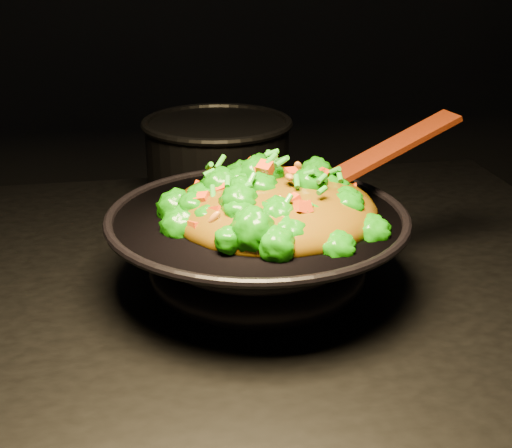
{
  "coord_description": "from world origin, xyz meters",
  "views": [
    {
      "loc": [
        -0.1,
        -0.88,
        1.35
      ],
      "look_at": [
        0.05,
        -0.04,
        0.99
      ],
      "focal_mm": 50.0,
      "sensor_mm": 36.0,
      "label": 1
    }
  ],
  "objects": [
    {
      "name": "back_pot",
      "position": [
        0.05,
        0.32,
        0.97
      ],
      "size": [
        0.33,
        0.33,
        0.14
      ],
      "primitive_type": "cylinder",
      "rotation": [
        0.0,
        0.0,
        0.42
      ],
      "color": "black",
      "rests_on": "stovetop"
    },
    {
      "name": "stir_fry",
      "position": [
        0.08,
        -0.05,
        1.05
      ],
      "size": [
        0.31,
        0.31,
        0.09
      ],
      "primitive_type": null,
      "rotation": [
        0.0,
        0.0,
        -0.18
      ],
      "color": "#156D07",
      "rests_on": "wok"
    },
    {
      "name": "wok",
      "position": [
        0.05,
        -0.05,
        0.95
      ],
      "size": [
        0.49,
        0.49,
        0.11
      ],
      "primitive_type": null,
      "rotation": [
        0.0,
        0.0,
        0.36
      ],
      "color": "black",
      "rests_on": "stovetop"
    },
    {
      "name": "spatula",
      "position": [
        0.21,
        0.0,
        1.05
      ],
      "size": [
        0.27,
        0.09,
        0.12
      ],
      "primitive_type": "cube",
      "rotation": [
        0.0,
        -0.38,
        0.17
      ],
      "color": "#370E05",
      "rests_on": "wok"
    }
  ]
}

